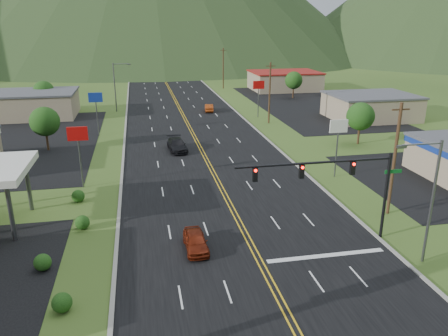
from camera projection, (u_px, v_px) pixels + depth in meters
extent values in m
cylinder|color=black|center=(385.00, 196.00, 33.76)|extent=(0.24, 0.24, 7.00)
cylinder|color=black|center=(315.00, 163.00, 31.67)|extent=(12.00, 0.18, 0.18)
cube|color=#0C591E|center=(393.00, 171.00, 33.20)|extent=(1.40, 0.06, 0.30)
cube|color=black|center=(353.00, 168.00, 32.41)|extent=(0.35, 0.28, 1.05)
sphere|color=#FF0C05|center=(354.00, 164.00, 32.13)|extent=(0.22, 0.22, 0.22)
cube|color=black|center=(302.00, 171.00, 31.68)|extent=(0.35, 0.28, 1.05)
sphere|color=#FF0C05|center=(303.00, 168.00, 31.40)|extent=(0.22, 0.22, 0.22)
cube|color=black|center=(255.00, 175.00, 31.04)|extent=(0.35, 0.28, 1.05)
sphere|color=#FF0C05|center=(256.00, 171.00, 30.76)|extent=(0.22, 0.22, 0.22)
cylinder|color=#59595E|center=(432.00, 203.00, 29.91)|extent=(0.20, 0.20, 9.00)
cylinder|color=#59595E|center=(422.00, 144.00, 28.27)|extent=(2.88, 0.12, 0.12)
cube|color=#59595E|center=(402.00, 147.00, 28.03)|extent=(0.60, 0.25, 0.18)
cylinder|color=#59595E|center=(115.00, 88.00, 81.36)|extent=(0.20, 0.20, 9.00)
cylinder|color=#59595E|center=(121.00, 64.00, 80.25)|extent=(2.88, 0.12, 0.12)
cube|color=#59595E|center=(129.00, 64.00, 80.54)|extent=(0.60, 0.25, 0.18)
cylinder|color=#59595E|center=(11.00, 211.00, 33.52)|extent=(0.36, 0.36, 5.00)
cylinder|color=#59595E|center=(28.00, 184.00, 39.09)|extent=(0.36, 0.36, 5.00)
cube|color=#9C8D6C|center=(23.00, 105.00, 77.35)|extent=(18.00, 11.00, 4.20)
cube|color=#4C4C51|center=(21.00, 93.00, 76.62)|extent=(18.40, 11.40, 0.30)
cube|color=#9C8D6C|center=(371.00, 107.00, 76.28)|extent=(14.00, 11.00, 4.00)
cube|color=#4C4C51|center=(372.00, 95.00, 75.59)|extent=(14.40, 11.40, 0.30)
cube|color=#9C8D6C|center=(284.00, 81.00, 108.04)|extent=(16.00, 12.00, 4.20)
cube|color=maroon|center=(285.00, 72.00, 107.31)|extent=(16.40, 12.40, 0.30)
cylinder|color=#59595E|center=(81.00, 164.00, 44.47)|extent=(0.16, 0.16, 5.00)
cube|color=#B40A0A|center=(77.00, 134.00, 43.44)|extent=(2.00, 0.18, 1.40)
cylinder|color=#59595E|center=(97.00, 119.00, 64.91)|extent=(0.16, 0.16, 5.00)
cube|color=navy|center=(95.00, 97.00, 63.89)|extent=(2.00, 0.18, 1.40)
cylinder|color=#59595E|center=(336.00, 155.00, 47.55)|extent=(0.16, 0.16, 5.00)
cube|color=white|center=(339.00, 126.00, 46.52)|extent=(2.00, 0.18, 1.40)
cylinder|color=#59595E|center=(258.00, 103.00, 77.29)|extent=(0.16, 0.16, 5.00)
cube|color=#B40A0A|center=(259.00, 85.00, 76.26)|extent=(2.00, 0.18, 1.40)
cylinder|color=#382314|center=(47.00, 139.00, 57.63)|extent=(0.30, 0.30, 3.00)
sphere|color=#163C11|center=(45.00, 121.00, 56.86)|extent=(3.84, 3.84, 3.84)
cylinder|color=#382314|center=(45.00, 104.00, 81.81)|extent=(0.30, 0.30, 3.00)
sphere|color=#163C11|center=(44.00, 91.00, 81.03)|extent=(3.84, 3.84, 3.84)
cylinder|color=#382314|center=(359.00, 133.00, 60.67)|extent=(0.30, 0.30, 3.00)
sphere|color=#163C11|center=(360.00, 116.00, 59.90)|extent=(3.84, 3.84, 3.84)
cylinder|color=#382314|center=(293.00, 91.00, 96.71)|extent=(0.30, 0.30, 3.00)
sphere|color=#163C11|center=(294.00, 80.00, 95.94)|extent=(3.84, 3.84, 3.84)
cylinder|color=#382314|center=(394.00, 160.00, 37.55)|extent=(0.28, 0.28, 10.00)
cube|color=#382314|center=(401.00, 110.00, 36.14)|extent=(1.60, 0.12, 0.12)
cylinder|color=#382314|center=(270.00, 93.00, 71.93)|extent=(0.28, 0.28, 10.00)
cube|color=#382314|center=(271.00, 66.00, 70.52)|extent=(1.60, 0.12, 0.12)
cylinder|color=#382314|center=(223.00, 68.00, 109.10)|extent=(0.28, 0.28, 10.00)
cube|color=#382314|center=(223.00, 50.00, 107.68)|extent=(1.60, 0.12, 0.12)
cylinder|color=#382314|center=(200.00, 56.00, 146.27)|extent=(0.28, 0.28, 10.00)
cube|color=#382314|center=(200.00, 43.00, 144.85)|extent=(1.60, 0.12, 0.12)
imported|color=maroon|center=(196.00, 242.00, 32.67)|extent=(1.71, 4.09, 1.38)
imported|color=black|center=(177.00, 145.00, 57.54)|extent=(2.58, 5.51, 1.56)
imported|color=#9D3911|center=(209.00, 108.00, 82.49)|extent=(2.00, 4.43, 1.41)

